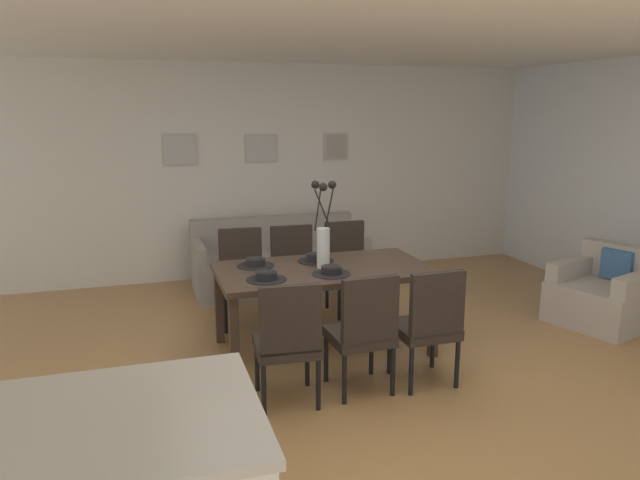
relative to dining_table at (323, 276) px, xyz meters
The scene contains 24 objects.
ground_plane 0.94m from the dining_table, 93.97° to the right, with size 9.00×9.00×0.00m, color #A87A47.
back_wall_panel 2.67m from the dining_table, 91.01° to the left, with size 9.00×0.10×2.60m, color silver.
ceiling_panel 1.99m from the dining_table, 100.02° to the right, with size 9.00×7.20×0.08m, color white.
dining_table is the anchor object (origin of this frame).
dining_chair_near_left 1.05m from the dining_table, 121.23° to the right, with size 0.47×0.47×0.92m.
dining_chair_near_right 1.05m from the dining_table, 122.01° to the left, with size 0.47×0.47×0.92m.
dining_chair_far_left 0.88m from the dining_table, 87.90° to the right, with size 0.46×0.46×0.92m.
dining_chair_far_right 0.88m from the dining_table, 91.87° to the left, with size 0.45×0.45×0.92m.
dining_chair_mid_left 1.05m from the dining_table, 58.44° to the right, with size 0.44×0.44×0.92m.
dining_chair_mid_right 1.08m from the dining_table, 58.61° to the left, with size 0.45×0.45×0.92m.
centerpiece_vase 0.36m from the dining_table, 55.35° to the left, with size 0.21×0.23×0.73m.
placemat_near_left 0.59m from the dining_table, 157.91° to the right, with size 0.32×0.32×0.01m, color black.
bowl_near_left 0.59m from the dining_table, 157.91° to the right, with size 0.17×0.17×0.07m.
placemat_near_right 0.59m from the dining_table, 157.91° to the left, with size 0.32×0.32×0.01m, color black.
bowl_near_right 0.59m from the dining_table, 157.91° to the left, with size 0.17×0.17×0.07m.
placemat_far_left 0.23m from the dining_table, 90.00° to the right, with size 0.32×0.32×0.01m, color black.
bowl_far_left 0.25m from the dining_table, 90.00° to the right, with size 0.17×0.17×0.07m.
placemat_far_right 0.23m from the dining_table, 90.00° to the left, with size 0.32×0.32×0.01m, color black.
bowl_far_right 0.25m from the dining_table, 90.00° to the left, with size 0.17×0.17×0.07m.
sofa 1.95m from the dining_table, 88.23° to the left, with size 1.96×0.84×0.80m.
armchair 2.85m from the dining_table, ahead, with size 1.01×1.01×0.75m.
framed_picture_left 2.85m from the dining_table, 110.99° to the left, with size 0.39×0.03×0.36m.
framed_picture_center 2.69m from the dining_table, 90.00° to the left, with size 0.39×0.03×0.33m.
framed_picture_right 2.85m from the dining_table, 69.01° to the left, with size 0.32×0.03×0.34m.
Camera 1 is at (-1.42, -3.95, 2.06)m, focal length 33.09 mm.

